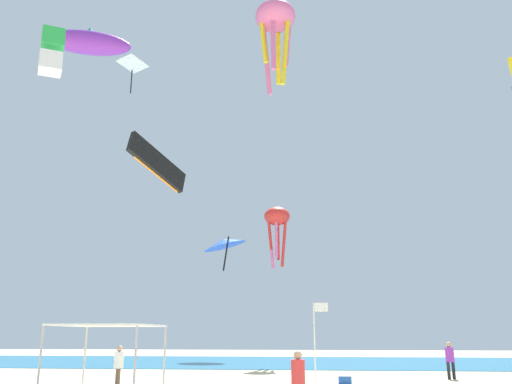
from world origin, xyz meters
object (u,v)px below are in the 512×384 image
canopy_tent (110,328)px  kite_octopus_pink (275,21)px  kite_box_green (52,52)px  person_near_tent (119,363)px  kite_octopus_red (277,219)px  kite_parafoil_black (158,164)px  kite_inflatable_purple (89,43)px  person_rightmost (298,376)px  kite_delta_blue (224,243)px  banner_flag (316,336)px  person_leftmost (450,357)px  cooler_box (345,380)px  kite_diamond_white (132,65)px

canopy_tent → kite_octopus_pink: (4.76, 14.83, 21.05)m
kite_octopus_pink → kite_box_green: (-11.59, -8.29, -6.61)m
person_near_tent → kite_octopus_red: kite_octopus_red is taller
kite_parafoil_black → kite_inflatable_purple: 10.55m
person_near_tent → kite_inflatable_purple: kite_inflatable_purple is taller
person_rightmost → kite_box_green: kite_box_green is taller
kite_delta_blue → kite_inflatable_purple: size_ratio=0.84×
banner_flag → kite_octopus_pink: (-2.08, 10.20, 21.32)m
person_leftmost → banner_flag: banner_flag is taller
person_near_tent → person_rightmost: bearing=-158.6°
person_near_tent → cooler_box: person_near_tent is taller
person_leftmost → kite_box_green: (-20.18, -3.62, 15.73)m
kite_parafoil_black → kite_octopus_red: (6.00, 10.66, -0.99)m
canopy_tent → banner_flag: banner_flag is taller
person_leftmost → kite_delta_blue: (-14.12, 17.78, 8.91)m
kite_diamond_white → kite_inflatable_purple: size_ratio=0.46×
kite_parafoil_black → kite_octopus_red: kite_parafoil_black is taller
canopy_tent → kite_inflatable_purple: bearing=122.1°
banner_flag → kite_octopus_red: 17.78m
kite_diamond_white → kite_delta_blue: (5.24, 11.48, -11.45)m
person_near_tent → kite_octopus_pink: 25.35m
canopy_tent → kite_parafoil_black: (-1.59, 9.55, 8.93)m
kite_box_green → person_rightmost: bearing=-152.9°
kite_delta_blue → person_leftmost: bearing=-157.0°
kite_octopus_red → kite_diamond_white: bearing=-7.5°
person_rightmost → kite_parafoil_black: size_ratio=0.41×
cooler_box → kite_diamond_white: (-14.08, 9.18, 21.21)m
canopy_tent → kite_octopus_red: 22.16m
person_leftmost → kite_octopus_pink: (-8.59, 4.66, 22.34)m
canopy_tent → kite_delta_blue: bearing=91.6°
kite_box_green → kite_octopus_red: size_ratio=0.55×
cooler_box → kite_delta_blue: size_ratio=0.12×
kite_delta_blue → kite_octopus_red: (5.18, -7.74, 0.32)m
kite_diamond_white → person_rightmost: bearing=-24.2°
canopy_tent → kite_box_green: kite_box_green is taller
cooler_box → kite_box_green: 22.30m
person_leftmost → kite_inflatable_purple: size_ratio=0.31×
banner_flag → kite_inflatable_purple: size_ratio=0.60×
person_rightmost → kite_inflatable_purple: (-13.24, 12.76, 19.16)m
cooler_box → kite_octopus_red: (-3.66, 12.92, 10.08)m
person_rightmost → kite_parafoil_black: (-7.81, 11.13, 10.26)m
person_near_tent → kite_octopus_pink: size_ratio=0.25×
person_near_tent → person_leftmost: (14.61, 5.62, 0.05)m
cooler_box → person_leftmost: bearing=28.6°
kite_delta_blue → kite_inflatable_purple: (-6.25, -16.77, 10.21)m
canopy_tent → kite_inflatable_purple: size_ratio=0.59×
kite_octopus_pink → kite_parafoil_black: bearing=-161.6°
kite_parafoil_black → kite_octopus_pink: bearing=-19.6°
kite_octopus_pink → kite_diamond_white: 11.07m
kite_box_green → kite_diamond_white: 10.98m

